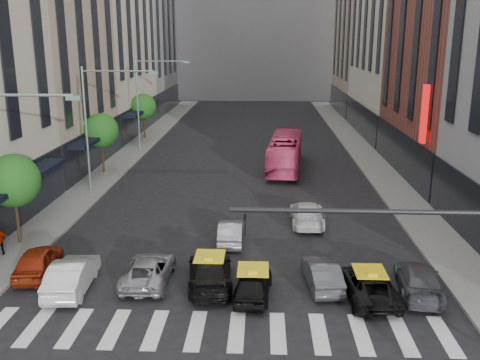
# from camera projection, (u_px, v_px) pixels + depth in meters

# --- Properties ---
(ground) EXTENTS (160.00, 160.00, 0.00)m
(ground) POSITION_uv_depth(u_px,v_px,m) (218.00, 353.00, 19.37)
(ground) COLOR black
(ground) RESTS_ON ground
(sidewalk_left) EXTENTS (3.00, 96.00, 0.15)m
(sidewalk_left) POSITION_uv_depth(u_px,v_px,m) (120.00, 162.00, 48.79)
(sidewalk_left) COLOR slate
(sidewalk_left) RESTS_ON ground
(sidewalk_right) EXTENTS (3.00, 96.00, 0.15)m
(sidewalk_right) POSITION_uv_depth(u_px,v_px,m) (374.00, 165.00, 47.83)
(sidewalk_right) COLOR slate
(sidewalk_right) RESTS_ON ground
(building_left_b) EXTENTS (8.00, 16.00, 24.00)m
(building_left_b) POSITION_uv_depth(u_px,v_px,m) (39.00, 26.00, 44.02)
(building_left_b) COLOR tan
(building_left_b) RESTS_ON ground
(building_left_d) EXTENTS (8.00, 18.00, 30.00)m
(building_left_d) POSITION_uv_depth(u_px,v_px,m) (139.00, 10.00, 78.96)
(building_left_d) COLOR gray
(building_left_d) RESTS_ON ground
(building_right_b) EXTENTS (8.00, 18.00, 26.00)m
(building_right_b) POSITION_uv_depth(u_px,v_px,m) (464.00, 12.00, 41.38)
(building_right_b) COLOR brown
(building_right_b) RESTS_ON ground
(building_right_d) EXTENTS (8.00, 18.00, 28.00)m
(building_right_d) POSITION_uv_depth(u_px,v_px,m) (370.00, 17.00, 77.81)
(building_right_d) COLOR tan
(building_right_d) RESTS_ON ground
(tree_near) EXTENTS (2.88, 2.88, 4.95)m
(tree_near) POSITION_uv_depth(u_px,v_px,m) (13.00, 181.00, 28.57)
(tree_near) COLOR black
(tree_near) RESTS_ON sidewalk_left
(tree_mid) EXTENTS (2.88, 2.88, 4.95)m
(tree_mid) POSITION_uv_depth(u_px,v_px,m) (101.00, 131.00, 44.02)
(tree_mid) COLOR black
(tree_mid) RESTS_ON sidewalk_left
(tree_far) EXTENTS (2.88, 2.88, 4.95)m
(tree_far) POSITION_uv_depth(u_px,v_px,m) (143.00, 107.00, 59.47)
(tree_far) COLOR black
(tree_far) RESTS_ON sidewalk_left
(streetlamp_mid) EXTENTS (5.38, 0.25, 9.00)m
(streetlamp_mid) POSITION_uv_depth(u_px,v_px,m) (99.00, 114.00, 37.58)
(streetlamp_mid) COLOR gray
(streetlamp_mid) RESTS_ON sidewalk_left
(streetlamp_far) EXTENTS (5.38, 0.25, 9.00)m
(streetlamp_far) POSITION_uv_depth(u_px,v_px,m) (147.00, 91.00, 53.02)
(streetlamp_far) COLOR gray
(streetlamp_far) RESTS_ON sidewalk_left
(traffic_signal) EXTENTS (10.10, 0.20, 6.00)m
(traffic_signal) POSITION_uv_depth(u_px,v_px,m) (456.00, 253.00, 16.93)
(traffic_signal) COLOR black
(traffic_signal) RESTS_ON ground
(liberty_sign) EXTENTS (0.30, 0.70, 4.00)m
(liberty_sign) POSITION_uv_depth(u_px,v_px,m) (424.00, 114.00, 36.61)
(liberty_sign) COLOR red
(liberty_sign) RESTS_ON ground
(car_red) EXTENTS (2.10, 4.22, 1.38)m
(car_red) POSITION_uv_depth(u_px,v_px,m) (38.00, 261.00, 25.67)
(car_red) COLOR maroon
(car_red) RESTS_ON ground
(car_white_front) EXTENTS (1.81, 4.51, 1.46)m
(car_white_front) POSITION_uv_depth(u_px,v_px,m) (72.00, 275.00, 24.07)
(car_white_front) COLOR #BBBBBB
(car_white_front) RESTS_ON ground
(car_silver) EXTENTS (2.11, 4.50, 1.24)m
(car_silver) POSITION_uv_depth(u_px,v_px,m) (148.00, 270.00, 24.86)
(car_silver) COLOR #959499
(car_silver) RESTS_ON ground
(taxi_left) EXTENTS (2.47, 5.04, 1.41)m
(taxi_left) POSITION_uv_depth(u_px,v_px,m) (210.00, 271.00, 24.51)
(taxi_left) COLOR black
(taxi_left) RESTS_ON ground
(taxi_center) EXTENTS (1.82, 3.89, 1.29)m
(taxi_center) POSITION_uv_depth(u_px,v_px,m) (253.00, 283.00, 23.41)
(taxi_center) COLOR black
(taxi_center) RESTS_ON ground
(car_grey_mid) EXTENTS (1.74, 3.98, 1.27)m
(car_grey_mid) POSITION_uv_depth(u_px,v_px,m) (322.00, 274.00, 24.40)
(car_grey_mid) COLOR #404147
(car_grey_mid) RESTS_ON ground
(taxi_right) EXTENTS (2.26, 4.53, 1.23)m
(taxi_right) POSITION_uv_depth(u_px,v_px,m) (369.00, 285.00, 23.33)
(taxi_right) COLOR black
(taxi_right) RESTS_ON ground
(car_grey_curb) EXTENTS (2.38, 4.66, 1.30)m
(car_grey_curb) POSITION_uv_depth(u_px,v_px,m) (419.00, 280.00, 23.73)
(car_grey_curb) COLOR #46484E
(car_grey_curb) RESTS_ON ground
(car_row2_left) EXTENTS (1.43, 3.81, 1.24)m
(car_row2_left) POSITION_uv_depth(u_px,v_px,m) (230.00, 232.00, 29.72)
(car_row2_left) COLOR #AAAAB0
(car_row2_left) RESTS_ON ground
(car_row2_right) EXTENTS (1.97, 4.75, 1.37)m
(car_row2_right) POSITION_uv_depth(u_px,v_px,m) (307.00, 213.00, 32.65)
(car_row2_right) COLOR white
(car_row2_right) RESTS_ON ground
(bus) EXTENTS (3.53, 10.94, 3.00)m
(bus) POSITION_uv_depth(u_px,v_px,m) (285.00, 152.00, 46.08)
(bus) COLOR #F1467E
(bus) RESTS_ON ground
(pedestrian_far) EXTENTS (1.01, 0.66, 1.59)m
(pedestrian_far) POSITION_uv_depth(u_px,v_px,m) (0.00, 240.00, 27.56)
(pedestrian_far) COLOR gray
(pedestrian_far) RESTS_ON sidewalk_left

